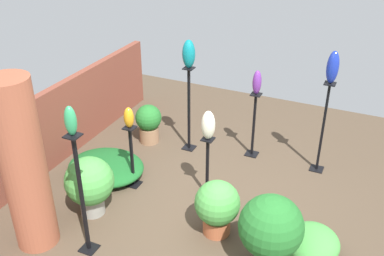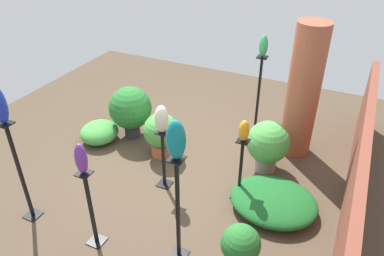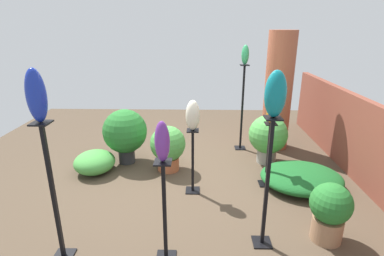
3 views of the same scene
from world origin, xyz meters
TOP-DOWN VIEW (x-y plane):
  - ground_plane at (0.00, 0.00)m, footprint 8.00×8.00m
  - brick_wall_back at (0.00, 2.64)m, footprint 5.60×0.12m
  - brick_pillar at (-1.35, 1.68)m, footprint 0.50×0.50m
  - pedestal_jade at (-1.22, 1.02)m, footprint 0.20×0.20m
  - pedestal_violet at (1.69, -0.11)m, footprint 0.20×0.20m
  - pedestal_ivory at (0.37, 0.14)m, footprint 0.20×0.20m
  - pedestal_amber at (0.16, 1.22)m, footprint 0.20×0.20m
  - pedestal_teal at (1.44, 0.91)m, footprint 0.20×0.20m
  - pedestal_cobalt at (1.69, -1.16)m, footprint 0.20×0.20m
  - art_vase_jade at (-1.22, 1.02)m, footprint 0.13×0.13m
  - art_vase_violet at (1.69, -0.11)m, footprint 0.13×0.14m
  - art_vase_ivory at (0.37, 0.14)m, footprint 0.19×0.19m
  - art_vase_amber at (0.16, 1.22)m, footprint 0.14×0.14m
  - art_vase_teal at (1.44, 0.91)m, footprint 0.19×0.20m
  - art_vase_cobalt at (1.69, -1.16)m, footprint 0.16×0.17m
  - potted_plant_back_center at (-0.29, -0.28)m, footprint 0.57×0.57m
  - potted_plant_mid_right at (1.36, 1.63)m, footprint 0.44×0.44m
  - potted_plant_near_pillar at (-0.62, 1.39)m, footprint 0.65×0.65m
  - potted_plant_walkway_edge at (-0.56, -1.02)m, footprint 0.74×0.74m
  - foliage_bed_east at (0.20, 1.73)m, footprint 1.03×1.19m
  - foliage_bed_west at (-0.18, -1.45)m, footprint 0.68×0.65m

SIDE VIEW (x-z plane):
  - ground_plane at x=0.00m, z-range 0.00..0.00m
  - foliage_bed_east at x=0.20m, z-range 0.00..0.28m
  - foliage_bed_west at x=-0.18m, z-range 0.00..0.35m
  - potted_plant_mid_right at x=1.36m, z-range 0.04..0.72m
  - potted_plant_back_center at x=-0.29m, z-range 0.04..0.79m
  - pedestal_ivory at x=0.37m, z-range -0.05..0.88m
  - pedestal_amber at x=0.16m, z-range -0.05..0.92m
  - potted_plant_near_pillar at x=-0.62m, z-range 0.06..0.90m
  - pedestal_violet at x=1.69m, z-range -0.05..1.04m
  - potted_plant_walkway_edge at x=-0.56m, z-range 0.08..1.02m
  - brick_wall_back at x=0.00m, z-range 0.00..1.24m
  - pedestal_teal at x=1.44m, z-range -0.05..1.38m
  - pedestal_cobalt at x=1.69m, z-range -0.05..1.40m
  - pedestal_jade at x=-1.22m, z-range -0.06..1.54m
  - brick_pillar at x=-1.35m, z-range 0.00..2.18m
  - art_vase_amber at x=0.16m, z-range 0.96..1.26m
  - art_vase_ivory at x=0.37m, z-range 0.93..1.34m
  - art_vase_violet at x=1.69m, z-range 1.09..1.47m
  - art_vase_teal at x=1.44m, z-range 1.44..1.88m
  - art_vase_cobalt at x=1.69m, z-range 1.45..1.92m
  - art_vase_jade at x=-1.22m, z-range 1.60..1.94m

